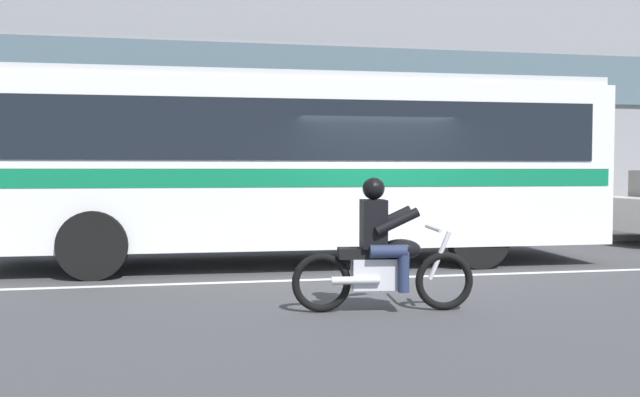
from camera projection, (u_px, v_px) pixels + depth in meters
name	position (u px, v px, depth m)	size (l,w,h in m)	color
ground_plane	(377.00, 271.00, 10.41)	(60.00, 60.00, 0.00)	#3D3D3F
sidewalk_curb	(320.00, 235.00, 15.42)	(28.00, 3.80, 0.15)	#A39E93
lane_center_stripe	(388.00, 277.00, 9.83)	(26.60, 0.14, 0.01)	silver
office_building_facade	(305.00, 6.00, 17.40)	(28.00, 0.89, 12.17)	gray
transit_bus	(297.00, 157.00, 11.30)	(10.59, 2.80, 3.22)	white
motorcycle_with_rider	(382.00, 255.00, 7.46)	(2.14, 0.65, 1.56)	black
fire_hydrant	(283.00, 221.00, 14.06)	(0.22, 0.30, 0.75)	gold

